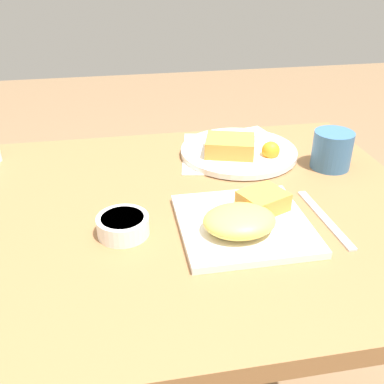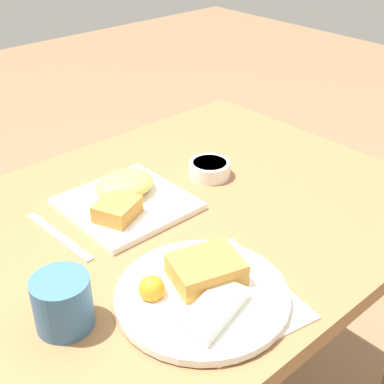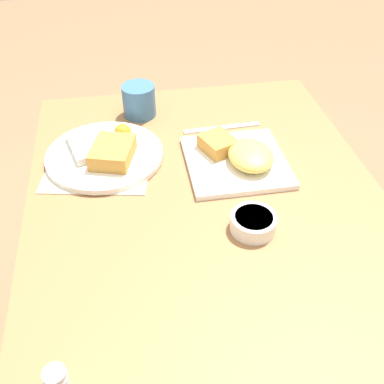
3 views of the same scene
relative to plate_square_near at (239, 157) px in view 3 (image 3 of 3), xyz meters
name	(u,v)px [view 3 (image 3 of 3)]	position (x,y,z in m)	size (l,w,h in m)	color
ground_plane	(201,364)	(-0.09, 0.10, -0.79)	(8.00, 8.00, 0.00)	#846647
dining_table	(205,223)	(-0.09, 0.10, -0.12)	(0.99, 0.80, 0.77)	olive
menu_card	(98,168)	(0.04, 0.34, -0.02)	(0.24, 0.28, 0.00)	beige
plate_square_near	(239,157)	(0.00, 0.00, 0.00)	(0.24, 0.24, 0.06)	white
plate_oval_far	(106,153)	(0.08, 0.32, 0.00)	(0.29, 0.29, 0.05)	white
sauce_ramekin	(253,222)	(-0.22, 0.03, 0.00)	(0.10, 0.10, 0.04)	white
butter_knife	(222,128)	(0.16, 0.01, -0.02)	(0.02, 0.21, 0.00)	silver
coffee_mug	(139,101)	(0.27, 0.22, 0.02)	(0.09, 0.09, 0.09)	#386693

